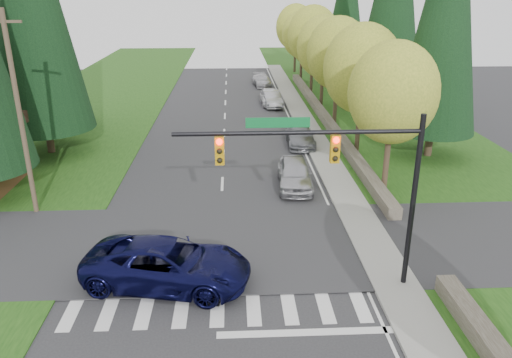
{
  "coord_description": "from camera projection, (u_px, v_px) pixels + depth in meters",
  "views": [
    {
      "loc": [
        0.65,
        -11.86,
        10.86
      ],
      "look_at": [
        1.67,
        8.96,
        2.8
      ],
      "focal_mm": 35.0,
      "sensor_mm": 36.0,
      "label": 1
    }
  ],
  "objects": [
    {
      "name": "grass_east",
      "position": [
        413.0,
        156.0,
        34.15
      ],
      "size": [
        14.0,
        110.0,
        0.06
      ],
      "primitive_type": "cube",
      "color": "#1A4312",
      "rests_on": "ground"
    },
    {
      "name": "grass_west",
      "position": [
        27.0,
        162.0,
        32.96
      ],
      "size": [
        14.0,
        110.0,
        0.06
      ],
      "primitive_type": "cube",
      "color": "#1A4312",
      "rests_on": "ground"
    },
    {
      "name": "cross_street",
      "position": [
        220.0,
        245.0,
        22.39
      ],
      "size": [
        120.0,
        8.0,
        0.1
      ],
      "primitive_type": "cube",
      "color": "#28282B",
      "rests_on": "ground"
    },
    {
      "name": "sidewalk_east",
      "position": [
        320.0,
        148.0,
        35.72
      ],
      "size": [
        1.8,
        80.0,
        0.13
      ],
      "primitive_type": "cube",
      "color": "gray",
      "rests_on": "ground"
    },
    {
      "name": "curb_east",
      "position": [
        308.0,
        148.0,
        35.68
      ],
      "size": [
        0.2,
        80.0,
        0.13
      ],
      "primitive_type": "cube",
      "color": "gray",
      "rests_on": "ground"
    },
    {
      "name": "stone_wall_north",
      "position": [
        324.0,
        116.0,
        43.15
      ],
      "size": [
        0.7,
        40.0,
        0.7
      ],
      "primitive_type": "cube",
      "color": "#4C4438",
      "rests_on": "ground"
    },
    {
      "name": "traffic_signal",
      "position": [
        339.0,
        165.0,
        17.53
      ],
      "size": [
        8.7,
        0.37,
        6.8
      ],
      "color": "black",
      "rests_on": "ground"
    },
    {
      "name": "utility_pole",
      "position": [
        20.0,
        115.0,
        23.83
      ],
      "size": [
        1.6,
        0.24,
        10.0
      ],
      "color": "#473828",
      "rests_on": "ground"
    },
    {
      "name": "decid_tree_0",
      "position": [
        393.0,
        93.0,
        26.38
      ],
      "size": [
        4.8,
        4.8,
        8.37
      ],
      "color": "#38281C",
      "rests_on": "ground"
    },
    {
      "name": "decid_tree_1",
      "position": [
        363.0,
        69.0,
        32.83
      ],
      "size": [
        5.2,
        5.2,
        8.8
      ],
      "color": "#38281C",
      "rests_on": "ground"
    },
    {
      "name": "decid_tree_2",
      "position": [
        338.0,
        53.0,
        39.3
      ],
      "size": [
        5.0,
        5.0,
        8.82
      ],
      "color": "#38281C",
      "rests_on": "ground"
    },
    {
      "name": "decid_tree_3",
      "position": [
        324.0,
        47.0,
        45.92
      ],
      "size": [
        5.0,
        5.0,
        8.55
      ],
      "color": "#38281C",
      "rests_on": "ground"
    },
    {
      "name": "decid_tree_4",
      "position": [
        313.0,
        35.0,
        52.3
      ],
      "size": [
        5.4,
        5.4,
        9.18
      ],
      "color": "#38281C",
      "rests_on": "ground"
    },
    {
      "name": "decid_tree_5",
      "position": [
        302.0,
        35.0,
        59.0
      ],
      "size": [
        4.8,
        4.8,
        8.3
      ],
      "color": "#38281C",
      "rests_on": "ground"
    },
    {
      "name": "decid_tree_6",
      "position": [
        296.0,
        27.0,
        65.41
      ],
      "size": [
        5.2,
        5.2,
        8.86
      ],
      "color": "#38281C",
      "rests_on": "ground"
    },
    {
      "name": "conifer_e_a",
      "position": [
        447.0,
        5.0,
        30.68
      ],
      "size": [
        5.44,
        5.44,
        17.8
      ],
      "color": "#38281C",
      "rests_on": "ground"
    },
    {
      "name": "conifer_e_c",
      "position": [
        347.0,
        1.0,
        56.94
      ],
      "size": [
        5.1,
        5.1,
        16.8
      ],
      "color": "#38281C",
      "rests_on": "ground"
    },
    {
      "name": "suv_navy",
      "position": [
        168.0,
        264.0,
        19.19
      ],
      "size": [
        6.86,
        4.15,
        1.78
      ],
      "primitive_type": "imported",
      "rotation": [
        0.0,
        0.0,
        1.37
      ],
      "color": "black",
      "rests_on": "ground"
    },
    {
      "name": "parked_car_a",
      "position": [
        295.0,
        174.0,
        28.65
      ],
      "size": [
        2.19,
        4.86,
        1.62
      ],
      "primitive_type": "imported",
      "rotation": [
        0.0,
        0.0,
        -0.06
      ],
      "color": "#AFAFB4",
      "rests_on": "ground"
    },
    {
      "name": "parked_car_b",
      "position": [
        300.0,
        136.0,
        36.34
      ],
      "size": [
        2.08,
        4.82,
        1.38
      ],
      "primitive_type": "imported",
      "rotation": [
        0.0,
        0.0,
        -0.03
      ],
      "color": "slate",
      "rests_on": "ground"
    },
    {
      "name": "parked_car_c",
      "position": [
        272.0,
        99.0,
        48.07
      ],
      "size": [
        1.96,
        4.62,
        1.48
      ],
      "primitive_type": "imported",
      "rotation": [
        0.0,
        0.0,
        0.09
      ],
      "color": "#9F9FA4",
      "rests_on": "ground"
    },
    {
      "name": "parked_car_d",
      "position": [
        270.0,
        97.0,
        48.88
      ],
      "size": [
        1.89,
        4.52,
        1.53
      ],
      "primitive_type": "imported",
      "rotation": [
        0.0,
        0.0,
        0.02
      ],
      "color": "silver",
      "rests_on": "ground"
    },
    {
      "name": "parked_car_e",
      "position": [
        262.0,
        80.0,
        57.82
      ],
      "size": [
        2.43,
        4.84,
        1.35
      ],
      "primitive_type": "imported",
      "rotation": [
        0.0,
        0.0,
        0.12
      ],
      "color": "#ABAAAF",
      "rests_on": "ground"
    }
  ]
}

